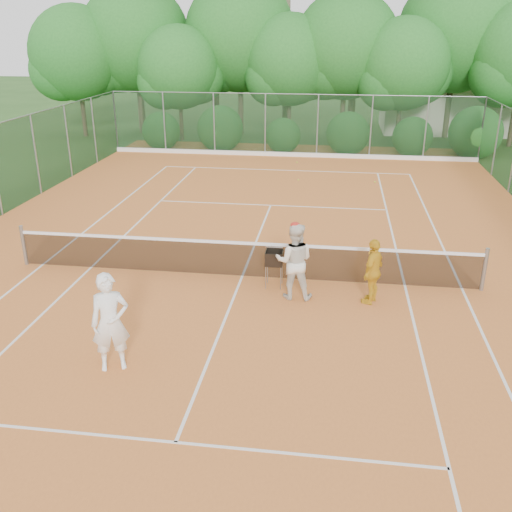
{
  "coord_description": "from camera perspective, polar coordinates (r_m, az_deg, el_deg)",
  "views": [
    {
      "loc": [
        2.23,
        -13.27,
        6.01
      ],
      "look_at": [
        0.53,
        -1.2,
        1.1
      ],
      "focal_mm": 40.0,
      "sensor_mm": 36.0,
      "label": 1
    }
  ],
  "objects": [
    {
      "name": "clay_court",
      "position": [
        14.73,
        -1.39,
        -2.1
      ],
      "size": [
        18.0,
        36.0,
        0.02
      ],
      "primitive_type": "cube",
      "color": "orange",
      "rests_on": "ground"
    },
    {
      "name": "stray_ball_a",
      "position": [
        24.19,
        4.26,
        7.61
      ],
      "size": [
        0.07,
        0.07,
        0.07
      ],
      "primitive_type": "sphere",
      "color": "#BCD030",
      "rests_on": "clay_court"
    },
    {
      "name": "club_building",
      "position": [
        38.15,
        18.74,
        14.03
      ],
      "size": [
        8.0,
        5.0,
        3.0
      ],
      "primitive_type": "cube",
      "color": "beige",
      "rests_on": "ground"
    },
    {
      "name": "stray_ball_b",
      "position": [
        27.44,
        4.13,
        9.33
      ],
      "size": [
        0.07,
        0.07,
        0.07
      ],
      "primitive_type": "sphere",
      "color": "#BCD331",
      "rests_on": "clay_court"
    },
    {
      "name": "fence_back",
      "position": [
        28.71,
        3.54,
        12.89
      ],
      "size": [
        18.07,
        0.07,
        3.0
      ],
      "color": "#19381E",
      "rests_on": "clay_court"
    },
    {
      "name": "court_markings",
      "position": [
        14.73,
        -1.39,
        -2.05
      ],
      "size": [
        11.03,
        23.83,
        0.01
      ],
      "color": "white",
      "rests_on": "clay_court"
    },
    {
      "name": "player_yellow",
      "position": [
        13.35,
        11.62,
        -1.5
      ],
      "size": [
        0.74,
        0.99,
        1.57
      ],
      "primitive_type": "imported",
      "rotation": [
        0.0,
        0.0,
        -2.01
      ],
      "color": "gold",
      "rests_on": "clay_court"
    },
    {
      "name": "tropical_treeline",
      "position": [
        33.52,
        7.07,
        20.24
      ],
      "size": [
        32.1,
        8.49,
        15.03
      ],
      "color": "brown",
      "rests_on": "ground"
    },
    {
      "name": "ball_hopper",
      "position": [
        13.9,
        1.83,
        -0.25
      ],
      "size": [
        0.41,
        0.41,
        0.94
      ],
      "rotation": [
        0.0,
        0.0,
        -0.19
      ],
      "color": "gray",
      "rests_on": "clay_court"
    },
    {
      "name": "stray_ball_c",
      "position": [
        24.27,
        11.81,
        7.26
      ],
      "size": [
        0.07,
        0.07,
        0.07
      ],
      "primitive_type": "sphere",
      "color": "#B0CC2F",
      "rests_on": "clay_court"
    },
    {
      "name": "tennis_net",
      "position": [
        14.53,
        -1.41,
        -0.22
      ],
      "size": [
        11.97,
        0.1,
        1.1
      ],
      "color": "gray",
      "rests_on": "clay_court"
    },
    {
      "name": "ground",
      "position": [
        14.74,
        -1.39,
        -2.14
      ],
      "size": [
        120.0,
        120.0,
        0.0
      ],
      "primitive_type": "plane",
      "color": "#284D1B",
      "rests_on": "ground"
    },
    {
      "name": "player_center_grp",
      "position": [
        13.29,
        3.85,
        -0.49
      ],
      "size": [
        0.9,
        0.7,
        1.88
      ],
      "color": "silver",
      "rests_on": "clay_court"
    },
    {
      "name": "player_white",
      "position": [
        10.85,
        -14.37,
        -6.45
      ],
      "size": [
        0.82,
        0.7,
        1.91
      ],
      "primitive_type": "imported",
      "rotation": [
        0.0,
        0.0,
        0.41
      ],
      "color": "white",
      "rests_on": "clay_court"
    }
  ]
}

